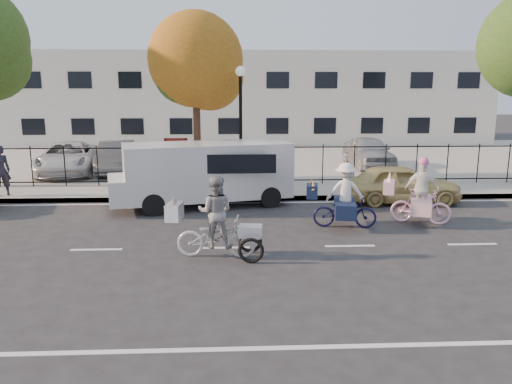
{
  "coord_description": "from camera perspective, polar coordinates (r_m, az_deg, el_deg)",
  "views": [
    {
      "loc": [
        0.23,
        -11.31,
        3.71
      ],
      "look_at": [
        0.8,
        1.2,
        1.1
      ],
      "focal_mm": 35.0,
      "sensor_mm": 36.0,
      "label": 1
    }
  ],
  "objects": [
    {
      "name": "ground",
      "position": [
        11.9,
        -3.6,
        -6.41
      ],
      "size": [
        120.0,
        120.0,
        0.0
      ],
      "primitive_type": "plane",
      "color": "#333334"
    },
    {
      "name": "road_markings",
      "position": [
        11.9,
        -3.6,
        -6.39
      ],
      "size": [
        60.0,
        9.52,
        0.01
      ],
      "primitive_type": null,
      "color": "silver",
      "rests_on": "ground"
    },
    {
      "name": "curb",
      "position": [
        16.76,
        -3.33,
        -0.78
      ],
      "size": [
        60.0,
        0.1,
        0.15
      ],
      "primitive_type": "cube",
      "color": "#A8A399",
      "rests_on": "ground"
    },
    {
      "name": "sidewalk",
      "position": [
        17.78,
        -3.3,
        -0.04
      ],
      "size": [
        60.0,
        2.2,
        0.15
      ],
      "primitive_type": "cube",
      "color": "#A8A399",
      "rests_on": "ground"
    },
    {
      "name": "parking_lot",
      "position": [
        26.56,
        -3.09,
        3.89
      ],
      "size": [
        60.0,
        15.6,
        0.15
      ],
      "primitive_type": "cube",
      "color": "#A8A399",
      "rests_on": "ground"
    },
    {
      "name": "iron_fence",
      "position": [
        18.72,
        -3.29,
        3.12
      ],
      "size": [
        58.0,
        0.06,
        1.5
      ],
      "primitive_type": null,
      "color": "black",
      "rests_on": "sidewalk"
    },
    {
      "name": "building",
      "position": [
        36.32,
        -3.03,
        10.63
      ],
      "size": [
        34.0,
        10.0,
        6.0
      ],
      "primitive_type": "cube",
      "color": "silver",
      "rests_on": "ground"
    },
    {
      "name": "lamppost",
      "position": [
        18.12,
        -1.78,
        9.88
      ],
      "size": [
        0.36,
        0.36,
        4.33
      ],
      "color": "black",
      "rests_on": "sidewalk"
    },
    {
      "name": "street_sign",
      "position": [
        18.37,
        -9.12,
        4.45
      ],
      "size": [
        0.85,
        0.06,
        1.8
      ],
      "color": "black",
      "rests_on": "sidewalk"
    },
    {
      "name": "zebra_trike",
      "position": [
        11.11,
        -4.59,
        -3.92
      ],
      "size": [
        2.16,
        0.96,
        1.84
      ],
      "rotation": [
        0.0,
        0.0,
        1.44
      ],
      "color": "silver",
      "rests_on": "ground"
    },
    {
      "name": "unicorn_bike",
      "position": [
        14.56,
        18.23,
        -0.78
      ],
      "size": [
        1.9,
        1.38,
        1.88
      ],
      "rotation": [
        0.0,
        0.0,
        1.22
      ],
      "color": "#FABED9",
      "rests_on": "ground"
    },
    {
      "name": "bull_bike",
      "position": [
        13.63,
        10.03,
        -1.13
      ],
      "size": [
        1.95,
        1.36,
        1.77
      ],
      "rotation": [
        0.0,
        0.0,
        1.41
      ],
      "color": "#120F35",
      "rests_on": "ground"
    },
    {
      "name": "white_van",
      "position": [
        15.99,
        -5.93,
        2.37
      ],
      "size": [
        6.04,
        3.13,
        2.01
      ],
      "rotation": [
        0.0,
        0.0,
        0.25
      ],
      "color": "silver",
      "rests_on": "ground"
    },
    {
      "name": "gold_sedan",
      "position": [
        17.01,
        16.27,
        0.9
      ],
      "size": [
        3.81,
        1.64,
        1.28
      ],
      "primitive_type": "imported",
      "rotation": [
        0.0,
        0.0,
        1.54
      ],
      "color": "tan",
      "rests_on": "ground"
    },
    {
      "name": "pedestrian",
      "position": [
        18.76,
        -27.2,
        2.2
      ],
      "size": [
        0.75,
        0.68,
        1.72
      ],
      "primitive_type": "imported",
      "rotation": [
        0.0,
        0.0,
        3.68
      ],
      "color": "black",
      "rests_on": "sidewalk"
    },
    {
      "name": "lot_car_b",
      "position": [
        22.61,
        -20.74,
        3.66
      ],
      "size": [
        2.98,
        5.11,
        1.34
      ],
      "primitive_type": "imported",
      "rotation": [
        0.0,
        0.0,
        0.17
      ],
      "color": "silver",
      "rests_on": "parking_lot"
    },
    {
      "name": "lot_car_c",
      "position": [
        22.19,
        -15.64,
        3.86
      ],
      "size": [
        1.94,
        4.23,
        1.34
      ],
      "primitive_type": "imported",
      "rotation": [
        0.0,
        0.0,
        0.13
      ],
      "color": "#4D5055",
      "rests_on": "parking_lot"
    },
    {
      "name": "lot_car_d",
      "position": [
        23.54,
        12.73,
        4.52
      ],
      "size": [
        1.8,
        4.19,
        1.41
      ],
      "primitive_type": "imported",
      "rotation": [
        0.0,
        0.0,
        0.03
      ],
      "color": "#9D9FA4",
      "rests_on": "parking_lot"
    },
    {
      "name": "tree_mid",
      "position": [
        19.44,
        -6.49,
        14.27
      ],
      "size": [
        3.6,
        3.57,
        6.55
      ],
      "color": "#442D1D",
      "rests_on": "ground"
    }
  ]
}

